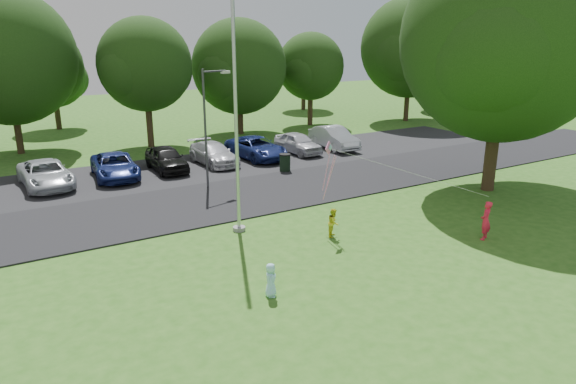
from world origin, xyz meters
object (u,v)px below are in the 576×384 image
woman (486,221)px  child_blue (271,280)px  kite (333,161)px  child_yellow (334,223)px  big_tree (504,45)px  street_lamp (209,118)px  flagpole (236,127)px  trash_can (285,163)px

woman → child_blue: size_ratio=1.44×
child_blue → kite: kite is taller
child_blue → child_yellow: bearing=-25.5°
child_yellow → child_blue: size_ratio=1.07×
big_tree → street_lamp: bearing=146.1°
big_tree → child_blue: (-14.72, -3.93, -6.52)m
flagpole → street_lamp: size_ratio=1.69×
woman → trash_can: bearing=-111.0°
flagpole → child_yellow: flagpole is taller
flagpole → trash_can: 10.14m
child_blue → big_tree: bearing=-44.0°
big_tree → child_yellow: size_ratio=10.84×
flagpole → woman: flagpole is taller
flagpole → woman: size_ratio=6.65×
woman → child_blue: woman is taller
big_tree → child_blue: bearing=-165.1°
woman → child_yellow: bearing=-60.8°
kite → street_lamp: bearing=73.1°
flagpole → big_tree: big_tree is taller
flagpole → big_tree: bearing=-6.2°
big_tree → woman: big_tree is taller
big_tree → woman: bearing=-142.8°
child_yellow → kite: size_ratio=0.23×
flagpole → kite: 3.89m
woman → child_blue: (-9.15, 0.30, -0.23)m
big_tree → child_yellow: 12.21m
flagpole → woman: 10.05m
woman → street_lamp: bearing=-89.9°
child_yellow → kite: 2.38m
child_yellow → child_blue: 5.30m
big_tree → trash_can: bearing=128.8°
street_lamp → flagpole: bearing=-117.6°
flagpole → kite: flagpole is taller
big_tree → child_yellow: bearing=-174.4°
flagpole → child_blue: size_ratio=9.55×
street_lamp → kite: (1.54, -8.33, -0.69)m
big_tree → kite: size_ratio=2.49×
street_lamp → kite: street_lamp is taller
big_tree → child_blue: 16.57m
trash_can → big_tree: bearing=-51.2°
kite → flagpole: bearing=120.2°
trash_can → woman: bearing=-84.5°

